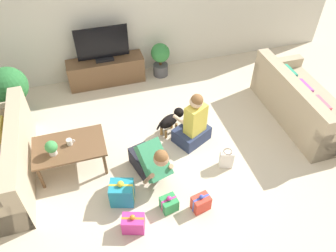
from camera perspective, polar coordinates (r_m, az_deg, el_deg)
name	(u,v)px	position (r m, az deg, el deg)	size (l,w,h in m)	color
ground_plane	(173,163)	(4.98, 0.87, -6.47)	(16.00, 16.00, 0.00)	beige
wall_back	(131,8)	(6.29, -6.52, 19.67)	(8.40, 0.06, 2.60)	beige
sofa_left	(1,163)	(5.17, -27.12, -5.73)	(0.91, 2.01, 0.82)	tan
sofa_right	(301,104)	(5.97, 22.21, 3.61)	(0.91, 2.01, 0.82)	tan
coffee_table	(69,148)	(4.84, -16.82, -3.69)	(1.00, 0.64, 0.45)	brown
tv_console	(106,71)	(6.49, -10.68, 9.39)	(1.44, 0.40, 0.51)	brown
tv	(102,46)	(6.21, -11.34, 13.52)	(0.95, 0.20, 0.65)	black
potted_plant_corner_left	(9,87)	(5.96, -25.96, 6.16)	(0.62, 0.62, 0.94)	#336B84
potted_plant_back_right	(160,58)	(6.52, -1.33, 11.77)	(0.36, 0.36, 0.68)	#4C4C51
person_kneeling	(151,161)	(4.55, -3.04, -6.02)	(0.51, 0.85, 0.81)	#23232D
person_sitting	(193,125)	(5.07, 4.43, 0.23)	(0.64, 0.61, 0.95)	#283351
dog	(171,119)	(5.28, 0.60, 1.15)	(0.54, 0.35, 0.39)	black
gift_box_a	(122,193)	(4.48, -8.02, -11.44)	(0.37, 0.33, 0.41)	teal
gift_box_b	(169,204)	(4.43, 0.18, -13.35)	(0.24, 0.22, 0.25)	#2D934C
gift_box_c	(133,223)	(4.28, -6.05, -16.51)	(0.32, 0.26, 0.30)	#CC3389
gift_box_d	(201,203)	(4.44, 5.74, -13.17)	(0.26, 0.21, 0.29)	red
gift_bag_a	(227,159)	(4.91, 10.15, -5.66)	(0.22, 0.16, 0.32)	white
mug	(70,142)	(4.79, -16.75, -2.66)	(0.12, 0.08, 0.09)	silver
tabletop_plant	(51,148)	(4.67, -19.64, -3.56)	(0.17, 0.17, 0.22)	beige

